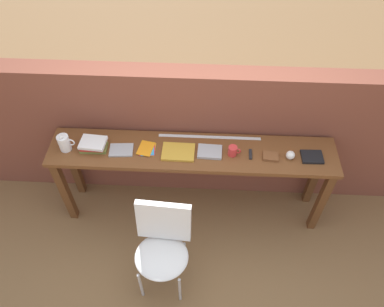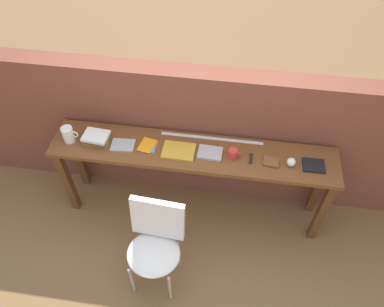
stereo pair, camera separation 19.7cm
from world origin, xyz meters
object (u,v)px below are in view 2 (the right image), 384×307
(magazine_cycling, at_px, (123,145))
(mug, at_px, (233,154))
(book_repair_rightmost, at_px, (314,165))
(pitcher_white, at_px, (68,134))
(book_stack_leftmost, at_px, (96,138))
(chair_white_moulded, at_px, (155,242))
(sports_ball_small, at_px, (291,162))
(book_open_centre, at_px, (179,151))
(multitool_folded, at_px, (251,158))
(leather_journal_brown, at_px, (271,162))
(pamphlet_pile_colourful, at_px, (148,146))

(magazine_cycling, height_order, mug, mug)
(mug, relative_size, book_repair_rightmost, 0.61)
(pitcher_white, relative_size, magazine_cycling, 0.91)
(book_stack_leftmost, relative_size, book_repair_rightmost, 1.28)
(chair_white_moulded, relative_size, book_repair_rightmost, 4.95)
(magazine_cycling, bearing_deg, pitcher_white, 176.47)
(chair_white_moulded, relative_size, sports_ball_small, 12.00)
(pitcher_white, bearing_deg, book_open_centre, 0.23)
(book_stack_leftmost, xyz_separation_m, book_open_centre, (0.73, -0.01, -0.03))
(pitcher_white, xyz_separation_m, magazine_cycling, (0.48, 0.00, -0.07))
(book_stack_leftmost, height_order, magazine_cycling, book_stack_leftmost)
(book_stack_leftmost, bearing_deg, multitool_folded, -0.26)
(pitcher_white, relative_size, leather_journal_brown, 1.41)
(pitcher_white, xyz_separation_m, book_open_centre, (0.97, 0.00, -0.07))
(magazine_cycling, distance_m, book_repair_rightmost, 1.63)
(book_stack_leftmost, relative_size, sports_ball_small, 3.11)
(pitcher_white, height_order, pamphlet_pile_colourful, pitcher_white)
(pitcher_white, relative_size, multitool_folded, 1.67)
(magazine_cycling, distance_m, multitool_folded, 1.11)
(magazine_cycling, xyz_separation_m, book_open_centre, (0.49, 0.00, 0.00))
(magazine_cycling, relative_size, book_open_centre, 0.72)
(multitool_folded, xyz_separation_m, leather_journal_brown, (0.17, -0.02, 0.00))
(chair_white_moulded, xyz_separation_m, mug, (0.55, 0.69, 0.40))
(magazine_cycling, height_order, sports_ball_small, sports_ball_small)
(magazine_cycling, xyz_separation_m, leather_journal_brown, (1.28, -0.01, 0.00))
(mug, height_order, multitool_folded, mug)
(book_stack_leftmost, xyz_separation_m, leather_journal_brown, (1.52, -0.03, -0.03))
(magazine_cycling, height_order, leather_journal_brown, leather_journal_brown)
(chair_white_moulded, distance_m, pamphlet_pile_colourful, 0.82)
(magazine_cycling, bearing_deg, chair_white_moulded, -63.24)
(leather_journal_brown, relative_size, sports_ball_small, 1.75)
(book_stack_leftmost, distance_m, magazine_cycling, 0.24)
(pitcher_white, bearing_deg, pamphlet_pile_colourful, 2.49)
(multitool_folded, xyz_separation_m, book_repair_rightmost, (0.52, -0.01, 0.00))
(chair_white_moulded, bearing_deg, multitool_folded, 44.54)
(magazine_cycling, distance_m, sports_ball_small, 1.44)
(chair_white_moulded, relative_size, mug, 8.10)
(book_open_centre, bearing_deg, book_stack_leftmost, 179.77)
(chair_white_moulded, distance_m, book_repair_rightmost, 1.45)
(multitool_folded, bearing_deg, pitcher_white, -179.56)
(multitool_folded, bearing_deg, book_open_centre, -179.24)
(pamphlet_pile_colourful, bearing_deg, leather_journal_brown, -2.06)
(mug, bearing_deg, book_stack_leftmost, 179.60)
(chair_white_moulded, bearing_deg, sports_ball_small, 33.11)
(book_open_centre, distance_m, mug, 0.47)
(mug, bearing_deg, pitcher_white, -179.60)
(leather_journal_brown, bearing_deg, pitcher_white, -175.10)
(pitcher_white, bearing_deg, mug, 0.40)
(book_stack_leftmost, bearing_deg, leather_journal_brown, -0.98)
(chair_white_moulded, distance_m, multitool_folded, 1.05)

